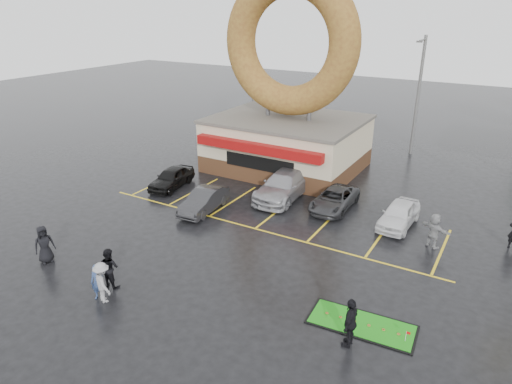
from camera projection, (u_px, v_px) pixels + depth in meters
The scene contains 17 objects.
ground at pixel (218, 257), 21.54m from camera, with size 120.00×120.00×0.00m, color black.
donut_shop at pixel (288, 107), 31.57m from camera, with size 10.20×8.70×13.50m.
streetlight_left at pixel (253, 81), 40.26m from camera, with size 0.40×2.21×9.00m.
streetlight_mid at pixel (418, 94), 34.50m from camera, with size 0.40×2.21×9.00m.
car_black at pixel (172, 178), 29.49m from camera, with size 1.54×3.82×1.30m, color black.
car_dgrey at pixel (204, 201), 26.12m from camera, with size 1.34×3.85×1.27m, color #29292B.
car_silver at pixel (284, 185), 27.92m from camera, with size 2.22×5.46×1.59m, color #98989D.
car_grey at pixel (334, 199), 26.45m from camera, with size 1.94×4.20×1.17m, color #323234.
car_white at pixel (399, 214), 24.38m from camera, with size 1.55×3.85×1.31m, color white.
person_blue at pixel (98, 282), 18.22m from camera, with size 0.56×0.37×1.55m, color navy.
person_blackjkt at pixel (109, 268), 19.03m from camera, with size 0.86×0.67×1.76m, color black.
person_hoodie at pixel (103, 282), 18.04m from camera, with size 1.12×0.64×1.73m, color gray.
person_bystander at pixel (44, 244), 20.82m from camera, with size 0.88×0.57×1.80m, color black.
person_cameraman at pixel (350, 323), 15.65m from camera, with size 1.10×0.46×1.88m, color black.
person_walker_near at pixel (434, 230), 22.14m from camera, with size 1.64×0.52×1.76m, color gray.
dumpster at pixel (216, 150), 35.21m from camera, with size 1.80×1.20×1.30m, color #18401C.
putting_green at pixel (362, 324), 16.97m from camera, with size 4.06×1.98×0.50m.
Camera 1 is at (11.03, -15.24, 11.08)m, focal length 32.00 mm.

